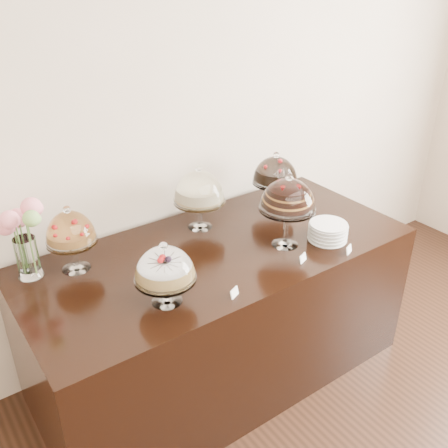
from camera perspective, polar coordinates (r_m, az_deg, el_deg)
wall_back at (r=3.13m, az=-2.04°, el=12.58°), size 5.00×0.04×3.00m
display_counter at (r=3.05m, az=-0.55°, el=-10.13°), size 2.20×1.00×0.90m
cake_stand_sugar_sponge at (r=2.30m, az=-6.78°, el=-4.91°), size 0.29×0.29×0.32m
cake_stand_choco_layer at (r=2.72m, az=7.32°, el=3.08°), size 0.31×0.31×0.43m
cake_stand_cheesecake at (r=2.91m, az=-2.86°, el=3.98°), size 0.31×0.31×0.39m
cake_stand_dark_choco at (r=3.18m, az=5.89°, el=5.88°), size 0.29×0.29×0.38m
cake_stand_fruit_tart at (r=2.63m, az=-17.16°, el=-0.72°), size 0.26×0.26×0.36m
flower_vase at (r=2.64m, az=-22.13°, el=-0.94°), size 0.23×0.33×0.42m
plate_stack at (r=2.91m, az=11.79°, el=-0.87°), size 0.22×0.22×0.10m
price_card_left at (r=2.41m, az=1.20°, el=-7.85°), size 0.06×0.04×0.04m
price_card_right at (r=2.83m, az=14.09°, el=-2.85°), size 0.06×0.04×0.04m
price_card_extra at (r=2.70m, az=9.00°, el=-3.87°), size 0.06×0.03×0.04m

